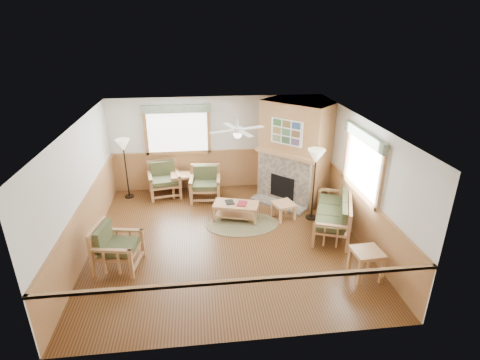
{
  "coord_description": "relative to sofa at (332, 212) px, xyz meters",
  "views": [
    {
      "loc": [
        -0.54,
        -7.35,
        4.58
      ],
      "look_at": [
        0.4,
        0.7,
        1.15
      ],
      "focal_mm": 28.0,
      "sensor_mm": 36.0,
      "label": 1
    }
  ],
  "objects": [
    {
      "name": "floor_lamp_left",
      "position": [
        -5.08,
        2.39,
        0.41
      ],
      "size": [
        0.45,
        0.45,
        1.7
      ],
      "primitive_type": null,
      "rotation": [
        0.0,
        0.0,
        -0.18
      ],
      "color": "black",
      "rests_on": "floor"
    },
    {
      "name": "book_dark",
      "position": [
        -2.36,
        0.8,
        0.02
      ],
      "size": [
        0.23,
        0.29,
        0.03
      ],
      "primitive_type": "cube",
      "rotation": [
        0.0,
        0.0,
        0.13
      ],
      "color": "black",
      "rests_on": "coffee_table"
    },
    {
      "name": "coffee_table",
      "position": [
        -2.21,
        0.73,
        -0.23
      ],
      "size": [
        1.2,
        0.83,
        0.44
      ],
      "primitive_type": null,
      "rotation": [
        0.0,
        0.0,
        -0.29
      ],
      "color": "tan",
      "rests_on": "floor"
    },
    {
      "name": "end_table_chairs",
      "position": [
        -3.61,
        2.39,
        -0.14
      ],
      "size": [
        0.59,
        0.57,
        0.62
      ],
      "primitive_type": null,
      "rotation": [
        0.0,
        0.0,
        0.08
      ],
      "color": "tan",
      "rests_on": "floor"
    },
    {
      "name": "floor",
      "position": [
        -2.53,
        -0.16,
        -0.45
      ],
      "size": [
        6.0,
        6.0,
        0.01
      ],
      "primitive_type": "cube",
      "color": "#513016",
      "rests_on": "ground"
    },
    {
      "name": "wall_back",
      "position": [
        -2.53,
        2.84,
        0.9
      ],
      "size": [
        6.0,
        0.02,
        2.7
      ],
      "primitive_type": "cube",
      "color": "silver",
      "rests_on": "floor"
    },
    {
      "name": "window_right",
      "position": [
        0.43,
        -0.36,
        2.08
      ],
      "size": [
        0.16,
        1.9,
        1.5
      ],
      "primitive_type": null,
      "color": "white",
      "rests_on": "wall_right"
    },
    {
      "name": "wall_left",
      "position": [
        -5.53,
        -0.16,
        0.9
      ],
      "size": [
        0.02,
        6.0,
        2.7
      ],
      "primitive_type": "cube",
      "color": "silver",
      "rests_on": "floor"
    },
    {
      "name": "window_back",
      "position": [
        -3.63,
        2.8,
        2.08
      ],
      "size": [
        1.9,
        0.16,
        1.5
      ],
      "primitive_type": null,
      "color": "white",
      "rests_on": "wall_back"
    },
    {
      "name": "book_red",
      "position": [
        -2.06,
        0.68,
        0.02
      ],
      "size": [
        0.3,
        0.35,
        0.03
      ],
      "primitive_type": "cube",
      "rotation": [
        0.0,
        0.0,
        -0.32
      ],
      "color": "maroon",
      "rests_on": "coffee_table"
    },
    {
      "name": "sofa",
      "position": [
        0.0,
        0.0,
        0.0
      ],
      "size": [
        2.09,
        1.44,
        0.89
      ],
      "primitive_type": null,
      "rotation": [
        0.0,
        0.0,
        -1.94
      ],
      "color": "tan",
      "rests_on": "floor"
    },
    {
      "name": "ceiling_fan",
      "position": [
        -2.23,
        0.14,
        2.21
      ],
      "size": [
        1.59,
        1.59,
        0.36
      ],
      "primitive_type": null,
      "rotation": [
        0.0,
        0.0,
        0.35
      ],
      "color": "white",
      "rests_on": "ceiling"
    },
    {
      "name": "floor_lamp_right",
      "position": [
        -0.31,
        0.57,
        0.47
      ],
      "size": [
        0.44,
        0.44,
        1.83
      ],
      "primitive_type": null,
      "rotation": [
        0.0,
        0.0,
        0.05
      ],
      "color": "black",
      "rests_on": "floor"
    },
    {
      "name": "wall_right",
      "position": [
        0.47,
        -0.16,
        0.9
      ],
      "size": [
        0.02,
        6.0,
        2.7
      ],
      "primitive_type": "cube",
      "color": "silver",
      "rests_on": "floor"
    },
    {
      "name": "armchair_left",
      "position": [
        -4.76,
        -0.94,
        0.02
      ],
      "size": [
        0.95,
        0.95,
        0.92
      ],
      "primitive_type": null,
      "rotation": [
        0.0,
        0.0,
        1.4
      ],
      "color": "tan",
      "rests_on": "floor"
    },
    {
      "name": "wall_front",
      "position": [
        -2.53,
        -3.16,
        0.9
      ],
      "size": [
        6.0,
        0.02,
        2.7
      ],
      "primitive_type": "cube",
      "color": "silver",
      "rests_on": "floor"
    },
    {
      "name": "braided_rug",
      "position": [
        -2.08,
        0.45,
        -0.44
      ],
      "size": [
        1.8,
        1.8,
        0.01
      ],
      "primitive_type": "cylinder",
      "rotation": [
        0.0,
        0.0,
        -0.01
      ],
      "color": "brown",
      "rests_on": "floor"
    },
    {
      "name": "fireplace",
      "position": [
        -0.48,
        1.89,
        0.9
      ],
      "size": [
        3.11,
        3.11,
        2.7
      ],
      "primitive_type": null,
      "rotation": [
        0.0,
        0.0,
        -0.79
      ],
      "color": "#A47243",
      "rests_on": "floor"
    },
    {
      "name": "wainscot",
      "position": [
        -2.53,
        -0.16,
        0.1
      ],
      "size": [
        6.0,
        6.0,
        1.1
      ],
      "primitive_type": null,
      "color": "#A47243",
      "rests_on": "floor"
    },
    {
      "name": "armchair_back_right",
      "position": [
        -2.93,
        2.01,
        0.01
      ],
      "size": [
        0.86,
        0.86,
        0.9
      ],
      "primitive_type": null,
      "rotation": [
        0.0,
        0.0,
        -0.07
      ],
      "color": "tan",
      "rests_on": "floor"
    },
    {
      "name": "ceiling",
      "position": [
        -2.53,
        -0.16,
        2.25
      ],
      "size": [
        6.0,
        6.0,
        0.01
      ],
      "primitive_type": "cube",
      "color": "white",
      "rests_on": "floor"
    },
    {
      "name": "armchair_back_left",
      "position": [
        -4.07,
        2.39,
        0.03
      ],
      "size": [
        0.98,
        0.98,
        0.95
      ],
      "primitive_type": null,
      "rotation": [
        0.0,
        0.0,
        0.18
      ],
      "color": "tan",
      "rests_on": "floor"
    },
    {
      "name": "end_table_sofa",
      "position": [
        0.02,
        -1.86,
        -0.14
      ],
      "size": [
        0.57,
        0.55,
        0.6
      ],
      "primitive_type": null,
      "rotation": [
        0.0,
        0.0,
        0.06
      ],
      "color": "tan",
      "rests_on": "floor"
    },
    {
      "name": "footstool",
      "position": [
        -1.02,
        0.66,
        -0.23
      ],
      "size": [
        0.61,
        0.61,
        0.42
      ],
      "primitive_type": null,
      "rotation": [
        0.0,
        0.0,
        0.31
      ],
      "color": "tan",
      "rests_on": "floor"
    }
  ]
}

